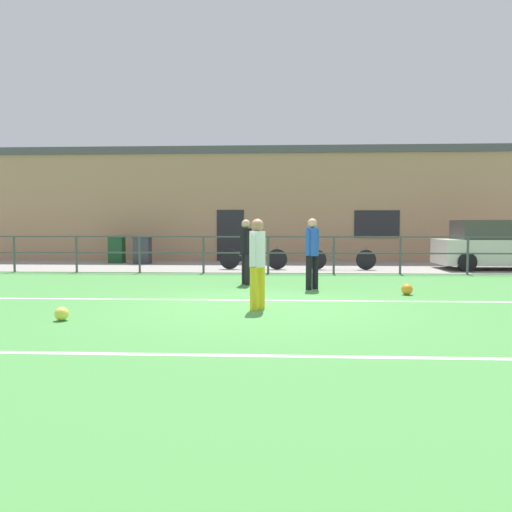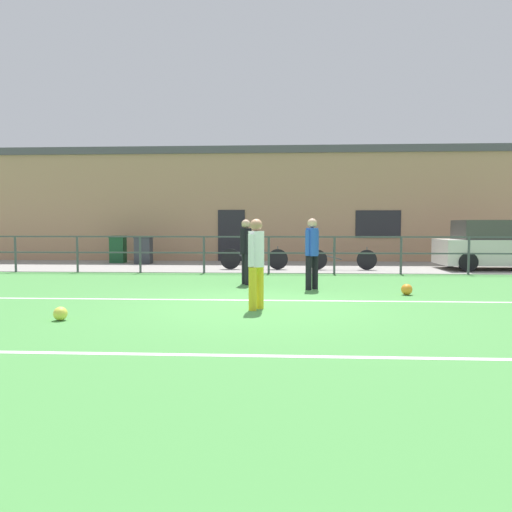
% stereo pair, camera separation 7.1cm
% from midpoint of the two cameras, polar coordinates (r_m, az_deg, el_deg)
% --- Properties ---
extents(ground, '(60.00, 44.00, 0.04)m').
position_cam_midpoint_polar(ground, '(9.25, 0.24, -5.81)').
color(ground, '#478C42').
extents(field_line_touchline, '(36.00, 0.11, 0.00)m').
position_cam_midpoint_polar(field_line_touchline, '(9.83, 0.40, -5.12)').
color(field_line_touchline, white).
rests_on(field_line_touchline, ground).
extents(field_line_hash, '(36.00, 0.11, 0.00)m').
position_cam_midpoint_polar(field_line_hash, '(5.76, -1.41, -11.40)').
color(field_line_hash, white).
rests_on(field_line_hash, ground).
extents(pavement_strip, '(48.00, 5.00, 0.02)m').
position_cam_midpoint_polar(pavement_strip, '(17.68, 1.51, -1.20)').
color(pavement_strip, gray).
rests_on(pavement_strip, ground).
extents(perimeter_fence, '(36.07, 0.07, 1.15)m').
position_cam_midpoint_polar(perimeter_fence, '(15.14, 1.28, 0.79)').
color(perimeter_fence, '#474C51').
rests_on(perimeter_fence, ground).
extents(clubhouse_facade, '(28.00, 2.56, 4.68)m').
position_cam_midpoint_polar(clubhouse_facade, '(21.34, 1.76, 5.91)').
color(clubhouse_facade, tan).
rests_on(clubhouse_facade, ground).
extents(player_goalkeeper, '(0.29, 0.42, 1.63)m').
position_cam_midpoint_polar(player_goalkeeper, '(12.35, -1.34, 0.97)').
color(player_goalkeeper, black).
rests_on(player_goalkeeper, ground).
extents(player_striker, '(0.33, 0.37, 1.64)m').
position_cam_midpoint_polar(player_striker, '(11.47, 6.32, 0.78)').
color(player_striker, black).
rests_on(player_striker, ground).
extents(player_winger, '(0.28, 0.39, 1.60)m').
position_cam_midpoint_polar(player_winger, '(8.67, -0.07, -0.26)').
color(player_winger, gold).
rests_on(player_winger, ground).
extents(soccer_ball_match, '(0.24, 0.24, 0.24)m').
position_cam_midpoint_polar(soccer_ball_match, '(11.04, 16.83, -3.70)').
color(soccer_ball_match, orange).
rests_on(soccer_ball_match, ground).
extents(soccer_ball_spare, '(0.22, 0.22, 0.22)m').
position_cam_midpoint_polar(soccer_ball_spare, '(8.35, -21.72, -6.21)').
color(soccer_ball_spare, '#E5E04C').
rests_on(soccer_ball_spare, ground).
extents(spectator_child, '(0.31, 0.20, 1.15)m').
position_cam_midpoint_polar(spectator_child, '(16.50, -0.15, 0.76)').
color(spectator_child, '#232D4C').
rests_on(spectator_child, pavement_strip).
extents(parked_car_red, '(3.95, 1.88, 1.63)m').
position_cam_midpoint_polar(parked_car_red, '(18.22, 25.94, 1.03)').
color(parked_car_red, silver).
rests_on(parked_car_red, pavement_strip).
extents(bicycle_parked_0, '(2.27, 0.04, 0.75)m').
position_cam_midpoint_polar(bicycle_parked_0, '(16.47, 9.65, -0.38)').
color(bicycle_parked_0, black).
rests_on(bicycle_parked_0, pavement_strip).
extents(bicycle_parked_1, '(2.25, 0.04, 0.77)m').
position_cam_midpoint_polar(bicycle_parked_1, '(16.38, -0.45, -0.32)').
color(bicycle_parked_1, black).
rests_on(bicycle_parked_1, pavement_strip).
extents(trash_bin_0, '(0.58, 0.50, 1.05)m').
position_cam_midpoint_polar(trash_bin_0, '(19.94, -15.84, 0.77)').
color(trash_bin_0, '#194C28').
rests_on(trash_bin_0, pavement_strip).
extents(trash_bin_1, '(0.63, 0.54, 1.04)m').
position_cam_midpoint_polar(trash_bin_1, '(19.27, -13.06, 0.70)').
color(trash_bin_1, '#33383D').
rests_on(trash_bin_1, pavement_strip).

